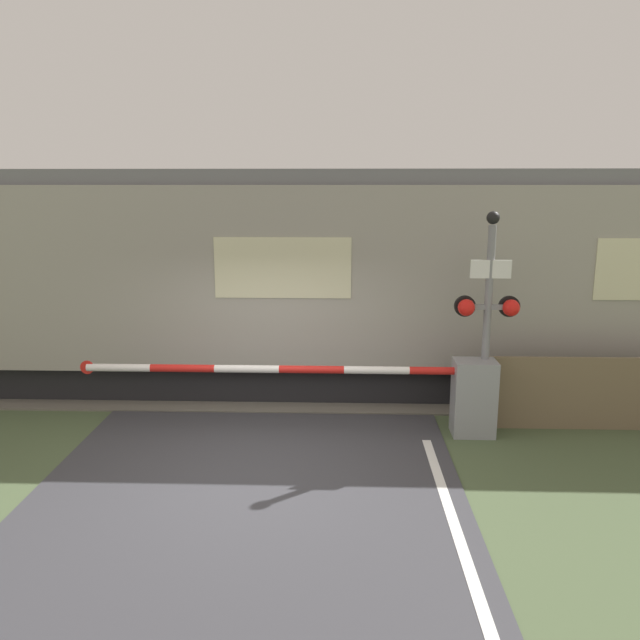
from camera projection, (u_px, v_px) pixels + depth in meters
The scene contains 6 objects.
ground_plane at pixel (255, 471), 7.92m from camera, with size 80.00×80.00×0.00m, color #475638.
track_bed at pixel (282, 381), 11.46m from camera, with size 36.00×3.20×0.13m.
train at pixel (290, 278), 11.04m from camera, with size 21.23×2.72×3.80m.
crossing_barrier at pixel (437, 392), 8.97m from camera, with size 6.02×0.44×1.11m.
signal_post at pixel (488, 310), 8.79m from camera, with size 0.92×0.26×3.21m.
roadside_fence at pixel (612, 394), 9.16m from camera, with size 3.72×0.06×1.10m.
Camera 1 is at (1.08, -7.30, 3.56)m, focal length 35.00 mm.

